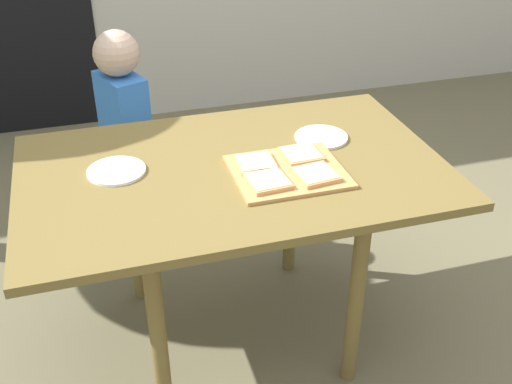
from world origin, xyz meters
The scene contains 10 objects.
ground_plane centered at (0.00, 0.00, 0.00)m, with size 16.00×16.00×0.00m, color #696246.
dining_table centered at (0.00, 0.00, 0.67)m, with size 1.40×0.88×0.75m.
cutting_board centered at (0.16, -0.09, 0.76)m, with size 0.36×0.31×0.01m, color tan.
pizza_slice_near_left centered at (0.07, -0.15, 0.77)m, with size 0.13×0.14×0.02m.
pizza_slice_far_left centered at (0.07, -0.03, 0.77)m, with size 0.13×0.13×0.02m.
pizza_slice_near_right centered at (0.23, -0.16, 0.77)m, with size 0.14×0.14×0.02m.
pizza_slice_far_right centered at (0.23, -0.02, 0.77)m, with size 0.13×0.13×0.02m.
plate_white_left centered at (-0.37, 0.07, 0.76)m, with size 0.19×0.19×0.01m, color white.
plate_white_right centered at (0.36, 0.11, 0.76)m, with size 0.19×0.19×0.01m, color white.
child_left centered at (-0.29, 0.75, 0.60)m, with size 0.22×0.27×1.02m.
Camera 1 is at (-0.44, -1.74, 1.76)m, focal length 43.52 mm.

